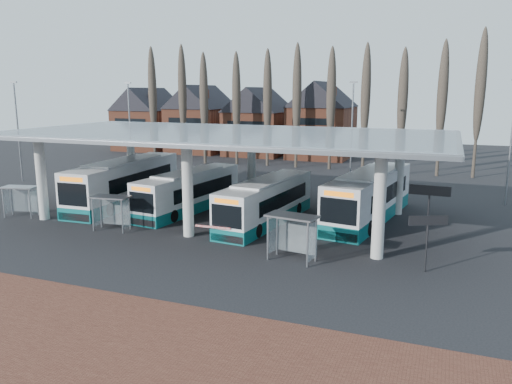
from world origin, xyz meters
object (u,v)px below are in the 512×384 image
at_px(bus_2, 267,202).
at_px(bus_1, 190,192).
at_px(shelter_0, 21,194).
at_px(bus_3, 369,197).
at_px(shelter_1, 112,205).
at_px(shelter_2, 293,227).
at_px(bus_0, 125,183).

bearing_deg(bus_2, bus_1, 174.13).
distance_m(bus_2, shelter_0, 18.41).
distance_m(bus_2, bus_3, 7.57).
bearing_deg(bus_2, shelter_1, -143.12).
bearing_deg(bus_3, shelter_0, -152.44).
distance_m(bus_1, bus_2, 7.08).
xyz_separation_m(bus_1, shelter_0, (-10.78, -6.31, 0.19)).
height_order(bus_3, shelter_1, bus_3).
height_order(bus_2, shelter_1, bus_2).
distance_m(bus_1, shelter_2, 13.91).
height_order(bus_1, shelter_1, bus_1).
height_order(shelter_1, shelter_2, shelter_2).
bearing_deg(bus_3, shelter_1, -141.50).
xyz_separation_m(bus_0, shelter_0, (-4.57, -6.60, -0.06)).
relative_size(bus_2, shelter_2, 3.86).
height_order(shelter_0, shelter_1, shelter_1).
xyz_separation_m(bus_1, bus_3, (13.61, 2.21, 0.21)).
relative_size(bus_3, shelter_2, 4.41).
distance_m(bus_3, shelter_2, 10.93).
xyz_separation_m(bus_0, shelter_2, (17.27, -8.70, 0.16)).
relative_size(bus_1, bus_2, 1.00).
relative_size(bus_1, shelter_0, 4.26).
distance_m(bus_0, shelter_1, 8.31).
distance_m(bus_0, shelter_0, 8.03).
bearing_deg(shelter_0, bus_3, 5.77).
bearing_deg(bus_0, shelter_1, -63.05).
distance_m(bus_0, bus_3, 19.91).
height_order(bus_1, shelter_2, bus_1).
bearing_deg(bus_0, bus_3, 2.99).
xyz_separation_m(bus_3, shelter_2, (-2.55, -10.63, 0.20)).
height_order(bus_3, shelter_0, bus_3).
relative_size(bus_2, shelter_0, 4.28).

